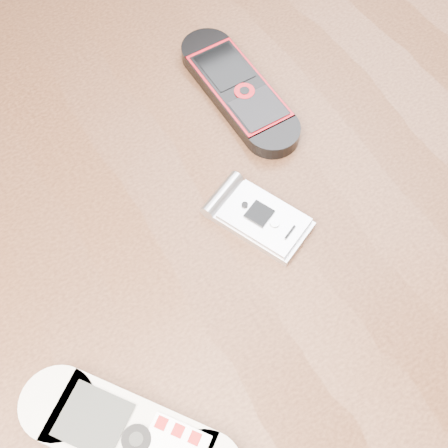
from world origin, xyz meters
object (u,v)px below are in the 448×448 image
table (220,282)px  motorola_razr (261,219)px  nokia_white (130,438)px  nokia_black_red (238,90)px

table → motorola_razr: (0.04, -0.01, 0.11)m
table → nokia_white: nokia_white is taller
nokia_black_red → motorola_razr: (-0.06, -0.13, -0.00)m
nokia_black_red → motorola_razr: bearing=-114.3°
nokia_white → motorola_razr: nokia_white is taller
table → nokia_black_red: 0.19m
nokia_white → nokia_black_red: nokia_white is taller
table → nokia_black_red: nokia_black_red is taller
table → nokia_white: 0.22m
motorola_razr → nokia_black_red: bearing=42.6°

